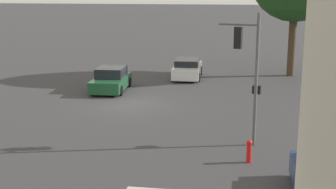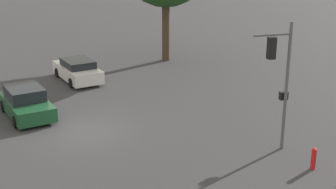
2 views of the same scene
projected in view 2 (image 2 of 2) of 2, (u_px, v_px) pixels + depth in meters
ground_plane at (85, 131)px, 22.56m from camera, size 300.00×300.00×0.00m
traffic_signal at (279, 70)px, 19.48m from camera, size 0.54×1.86×5.62m
crossing_car_0 at (78, 70)px, 30.57m from camera, size 4.60×2.16×1.42m
crossing_car_1 at (26, 103)px, 24.34m from camera, size 4.36×2.19×1.52m
fire_hydrant at (314, 158)px, 18.65m from camera, size 0.22×0.22×0.92m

